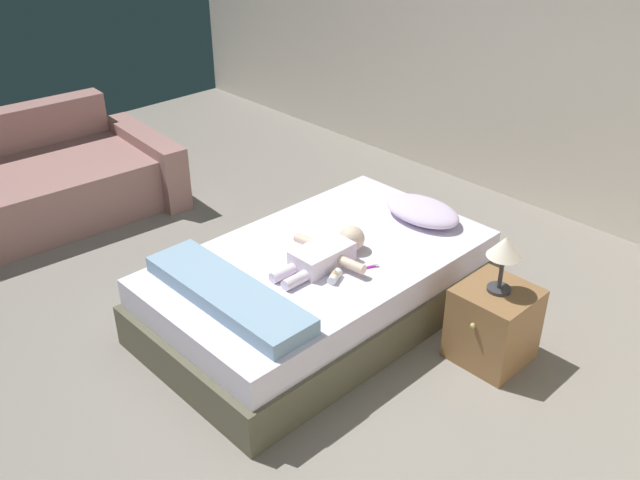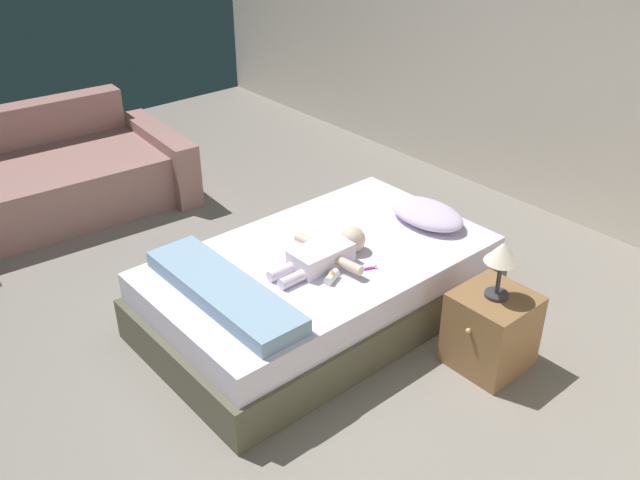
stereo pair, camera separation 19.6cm
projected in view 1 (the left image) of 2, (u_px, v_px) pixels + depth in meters
ground_plane at (218, 348)px, 4.04m from camera, size 8.00×8.00×0.00m
wall_behind_bed at (531, 20)px, 5.14m from camera, size 8.00×0.12×2.83m
bed at (320, 286)px, 4.21m from camera, size 1.23×2.10×0.44m
pillow at (422, 211)px, 4.46m from camera, size 0.53×0.33×0.12m
baby at (328, 253)px, 4.00m from camera, size 0.54×0.66×0.15m
toothbrush at (368, 267)px, 3.96m from camera, size 0.06×0.13×0.02m
couch at (36, 186)px, 5.34m from camera, size 1.32×2.04×0.75m
nightstand at (493, 324)px, 3.86m from camera, size 0.40×0.43×0.45m
lamp at (505, 251)px, 3.62m from camera, size 0.19×0.19×0.33m
blanket at (227, 293)px, 3.67m from camera, size 1.11×0.31×0.09m
baby_bottle at (335, 276)px, 3.85m from camera, size 0.09×0.12×0.07m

